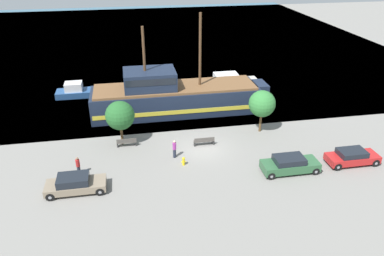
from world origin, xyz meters
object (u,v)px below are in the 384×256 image
(moored_boat_dockside, at_px, (229,83))
(moored_boat_outer, at_px, (77,91))
(pedestrian_walking_far, at_px, (174,149))
(parked_car_curb_mid, at_px, (75,184))
(pedestrian_walking_near, at_px, (78,166))
(parked_car_curb_front, at_px, (290,164))
(parked_car_curb_rear, at_px, (352,157))
(bench_promenade_west, at_px, (204,141))
(bench_promenade_east, at_px, (127,142))
(fire_hydrant, at_px, (184,161))
(pirate_ship, at_px, (173,96))

(moored_boat_dockside, height_order, moored_boat_outer, moored_boat_dockside)
(moored_boat_dockside, relative_size, pedestrian_walking_far, 4.38)
(parked_car_curb_mid, bearing_deg, pedestrian_walking_near, 88.91)
(parked_car_curb_front, height_order, parked_car_curb_rear, parked_car_curb_front)
(pedestrian_walking_near, bearing_deg, parked_car_curb_mid, -91.09)
(moored_boat_dockside, relative_size, parked_car_curb_rear, 1.68)
(moored_boat_dockside, distance_m, parked_car_curb_front, 19.93)
(moored_boat_outer, bearing_deg, bench_promenade_west, -49.23)
(bench_promenade_east, bearing_deg, pedestrian_walking_far, -33.66)
(moored_boat_dockside, relative_size, parked_car_curb_front, 1.57)
(moored_boat_outer, bearing_deg, pedestrian_walking_near, -84.40)
(moored_boat_dockside, xyz_separation_m, fire_hydrant, (-8.75, -17.35, -0.32))
(parked_car_curb_rear, bearing_deg, bench_promenade_east, 161.09)
(moored_boat_dockside, relative_size, bench_promenade_west, 3.88)
(moored_boat_outer, height_order, parked_car_curb_rear, moored_boat_outer)
(fire_hydrant, bearing_deg, moored_boat_outer, 120.10)
(moored_boat_dockside, height_order, bench_promenade_west, moored_boat_dockside)
(pedestrian_walking_near, bearing_deg, moored_boat_dockside, 44.73)
(bench_promenade_west, distance_m, pedestrian_walking_far, 3.48)
(pedestrian_walking_far, bearing_deg, pedestrian_walking_near, -170.89)
(pedestrian_walking_near, height_order, pedestrian_walking_far, pedestrian_walking_far)
(bench_promenade_east, distance_m, pedestrian_walking_far, 4.96)
(parked_car_curb_mid, relative_size, fire_hydrant, 5.89)
(pirate_ship, distance_m, parked_car_curb_front, 15.92)
(parked_car_curb_rear, bearing_deg, bench_promenade_west, 155.33)
(moored_boat_outer, xyz_separation_m, fire_hydrant, (10.42, -17.97, -0.23))
(parked_car_curb_front, xyz_separation_m, bench_promenade_east, (-13.16, 6.72, -0.27))
(bench_promenade_east, bearing_deg, parked_car_curb_mid, -122.24)
(moored_boat_dockside, distance_m, parked_car_curb_rear, 20.45)
(parked_car_curb_mid, xyz_separation_m, fire_hydrant, (8.71, 2.24, -0.28))
(pirate_ship, height_order, bench_promenade_east, pirate_ship)
(fire_hydrant, bearing_deg, bench_promenade_east, 138.63)
(moored_boat_outer, height_order, bench_promenade_west, moored_boat_outer)
(moored_boat_outer, bearing_deg, moored_boat_dockside, -1.87)
(parked_car_curb_mid, xyz_separation_m, parked_car_curb_rear, (22.95, -0.12, -0.02))
(parked_car_curb_rear, xyz_separation_m, pedestrian_walking_near, (-22.90, 2.45, 0.15))
(pedestrian_walking_far, bearing_deg, parked_car_curb_mid, -155.93)
(moored_boat_outer, xyz_separation_m, pedestrian_walking_far, (9.84, -16.58, 0.22))
(parked_car_curb_front, xyz_separation_m, parked_car_curb_mid, (-17.18, 0.35, -0.02))
(moored_boat_dockside, distance_m, pedestrian_walking_far, 18.48)
(pirate_ship, relative_size, parked_car_curb_mid, 4.34)
(pirate_ship, distance_m, pedestrian_walking_far, 10.00)
(moored_boat_outer, relative_size, bench_promenade_west, 2.66)
(pirate_ship, bearing_deg, moored_boat_dockside, 37.07)
(moored_boat_dockside, distance_m, pedestrian_walking_near, 24.51)
(parked_car_curb_front, distance_m, fire_hydrant, 8.86)
(moored_boat_dockside, bearing_deg, pedestrian_walking_far, -120.32)
(parked_car_curb_mid, relative_size, parked_car_curb_rear, 1.02)
(parked_car_curb_rear, height_order, bench_promenade_east, parked_car_curb_rear)
(moored_boat_dockside, distance_m, bench_promenade_east, 18.85)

